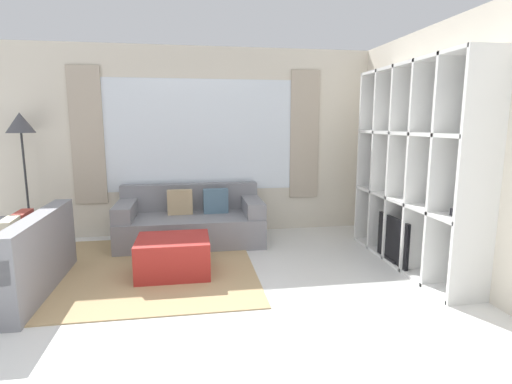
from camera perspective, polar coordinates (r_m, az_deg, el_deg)
ground_plane at (r=3.13m, az=-5.56°, el=-21.63°), size 16.00×16.00×0.00m
wall_back at (r=5.94m, az=-7.92°, el=7.11°), size 6.25×0.11×2.70m
wall_right at (r=5.08m, az=23.07°, el=5.88°), size 0.07×4.43×2.70m
area_rug at (r=4.79m, az=-17.80°, el=-10.49°), size 2.80×2.39×0.01m
shelving_unit at (r=4.83m, az=21.91°, el=2.94°), size 0.42×2.11×2.28m
couch_main at (r=5.59m, az=-9.25°, el=-4.23°), size 1.94×0.95×0.77m
couch_side at (r=4.58m, az=-32.12°, el=-8.75°), size 0.95×1.62×0.77m
ottoman at (r=4.47m, az=-11.72°, el=-8.98°), size 0.77×0.64×0.41m
floor_lamp at (r=6.02m, az=-30.56°, el=7.54°), size 0.35×0.35×1.77m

